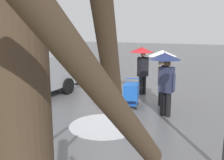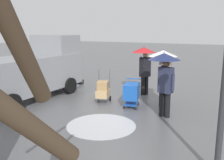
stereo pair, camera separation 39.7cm
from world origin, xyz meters
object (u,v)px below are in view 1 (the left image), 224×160
Objects in this scene: pedestrian_pink_side at (163,64)px; pedestrian_black_side at (142,59)px; cargo_van_parked_right at (28,71)px; pedestrian_white_side at (166,69)px; shopping_cart_vendor at (131,92)px; hand_dolly_boxes at (102,91)px.

pedestrian_pink_side is 1.76m from pedestrian_black_side.
pedestrian_white_side is (-5.60, -0.49, 0.39)m from cargo_van_parked_right.
pedestrian_white_side is (-1.36, 0.41, 1.00)m from shopping_cart_vendor.
cargo_van_parked_right is 2.51× the size of pedestrian_white_side.
shopping_cart_vendor is 2.16m from pedestrian_black_side.
pedestrian_pink_side is 1.00× the size of pedestrian_black_side.
pedestrian_black_side is 1.00× the size of pedestrian_white_side.
hand_dolly_boxes is 2.40m from pedestrian_black_side.
pedestrian_black_side reaches higher than shopping_cart_vendor.
shopping_cart_vendor is at bearing 98.69° from pedestrian_black_side.
pedestrian_white_side is (-2.59, 0.38, 1.08)m from hand_dolly_boxes.
pedestrian_black_side is (0.29, -1.88, 1.02)m from shopping_cart_vendor.
pedestrian_pink_side is at bearing -70.62° from pedestrian_white_side.
hand_dolly_boxes is 2.83m from pedestrian_white_side.
hand_dolly_boxes is 0.61× the size of pedestrian_white_side.
pedestrian_white_side reaches higher than shopping_cart_vendor.
pedestrian_white_side is at bearing 163.25° from shopping_cart_vendor.
cargo_van_parked_right is at bearing 12.01° from shopping_cart_vendor.
pedestrian_pink_side reaches higher than shopping_cart_vendor.
pedestrian_black_side is at bearing -54.32° from pedestrian_white_side.
hand_dolly_boxes is 0.61× the size of pedestrian_pink_side.
hand_dolly_boxes is 0.61× the size of pedestrian_black_side.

